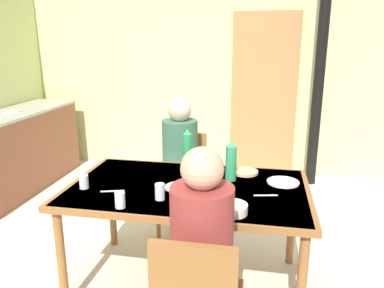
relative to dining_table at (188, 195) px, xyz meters
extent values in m
plane|color=beige|center=(-0.36, 0.05, -0.68)|extent=(6.49, 6.49, 0.00)
cube|color=#C1CA81|center=(-0.36, 2.55, 0.70)|extent=(4.70, 0.10, 2.75)
cube|color=#A07142|center=(0.46, 2.47, 0.32)|extent=(0.80, 0.05, 2.00)
cylinder|color=black|center=(1.06, 2.20, 0.70)|extent=(0.12, 0.12, 2.75)
cylinder|color=#B7B7BC|center=(-2.28, 1.41, 0.23)|extent=(0.21, 0.21, 0.01)
cube|color=brown|center=(0.00, 0.00, 0.04)|extent=(1.58, 0.95, 0.04)
cube|color=#E8AB91|center=(0.00, 0.00, 0.06)|extent=(1.52, 0.91, 0.00)
cylinder|color=brown|center=(-0.72, -0.41, -0.33)|extent=(0.06, 0.06, 0.70)
cylinder|color=brown|center=(0.72, -0.41, -0.33)|extent=(0.06, 0.06, 0.70)
cylinder|color=brown|center=(-0.72, 0.41, -0.33)|extent=(0.06, 0.06, 0.70)
cylinder|color=brown|center=(0.72, 0.41, -0.33)|extent=(0.06, 0.06, 0.70)
cube|color=brown|center=(-0.21, 0.76, -0.23)|extent=(0.40, 0.40, 0.04)
cube|color=brown|center=(-0.21, 0.94, -0.02)|extent=(0.38, 0.04, 0.42)
cylinder|color=brown|center=(-0.04, 0.59, -0.47)|extent=(0.04, 0.04, 0.41)
cylinder|color=brown|center=(-0.38, 0.59, -0.47)|extent=(0.04, 0.04, 0.41)
cylinder|color=brown|center=(-0.04, 0.93, -0.47)|extent=(0.04, 0.04, 0.41)
cylinder|color=brown|center=(-0.38, 0.93, -0.47)|extent=(0.04, 0.04, 0.41)
cube|color=brown|center=(0.21, -0.60, -0.17)|extent=(0.30, 0.22, 0.12)
cylinder|color=maroon|center=(0.21, -0.71, 0.09)|extent=(0.30, 0.30, 0.52)
sphere|color=tan|center=(0.21, -0.71, 0.44)|extent=(0.20, 0.20, 0.20)
cube|color=#365D53|center=(-0.21, 0.60, -0.17)|extent=(0.30, 0.22, 0.12)
cylinder|color=#38664C|center=(-0.21, 0.71, 0.09)|extent=(0.30, 0.30, 0.52)
sphere|color=beige|center=(-0.21, 0.71, 0.44)|extent=(0.20, 0.20, 0.20)
cylinder|color=#279850|center=(-0.07, 0.31, 0.20)|extent=(0.07, 0.07, 0.28)
cone|color=green|center=(-0.07, 0.31, 0.36)|extent=(0.05, 0.05, 0.04)
cylinder|color=#30995E|center=(0.27, 0.17, 0.19)|extent=(0.08, 0.08, 0.24)
cone|color=#2EA068|center=(0.27, 0.17, 0.33)|extent=(0.05, 0.05, 0.04)
cylinder|color=#F0E3CD|center=(0.32, -0.35, 0.09)|extent=(0.17, 0.17, 0.05)
cylinder|color=white|center=(0.62, 0.18, 0.07)|extent=(0.22, 0.22, 0.01)
cylinder|color=white|center=(-0.05, -0.04, 0.07)|extent=(0.19, 0.19, 0.01)
cylinder|color=silver|center=(-0.32, -0.39, 0.11)|extent=(0.06, 0.06, 0.09)
cylinder|color=silver|center=(-0.66, -0.16, 0.11)|extent=(0.06, 0.06, 0.09)
cylinder|color=silver|center=(-0.12, -0.24, 0.11)|extent=(0.06, 0.06, 0.10)
cylinder|color=#DBB77A|center=(0.36, 0.33, 0.07)|extent=(0.19, 0.19, 0.02)
cube|color=silver|center=(-0.46, -0.18, 0.07)|extent=(0.15, 0.06, 0.00)
cube|color=silver|center=(0.51, -0.06, 0.07)|extent=(0.15, 0.05, 0.00)
cube|color=silver|center=(0.18, -0.05, 0.07)|extent=(0.14, 0.08, 0.00)
camera|label=1|loc=(0.47, -2.29, 1.01)|focal=35.45mm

